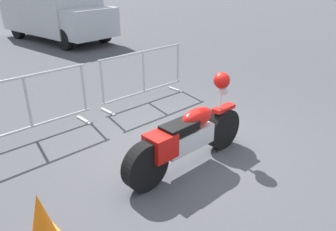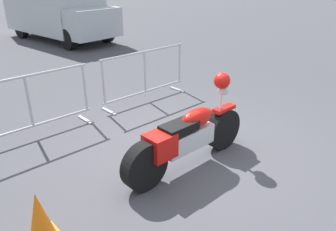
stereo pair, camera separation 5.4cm
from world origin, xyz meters
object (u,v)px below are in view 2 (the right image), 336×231
motorcycle (188,136)px  crowd_barrier_near (30,106)px  crowd_barrier_far (145,75)px  traffic_cone (40,218)px  delivery_van (57,7)px

motorcycle → crowd_barrier_near: motorcycle is taller
crowd_barrier_far → traffic_cone: (-3.33, -2.31, -0.26)m
crowd_barrier_near → traffic_cone: 2.50m
crowd_barrier_far → crowd_barrier_near: bearing=180.0°
delivery_van → motorcycle: bearing=-22.8°
crowd_barrier_near → traffic_cone: (-0.91, -2.31, -0.26)m
motorcycle → traffic_cone: (-2.12, 0.05, -0.18)m
motorcycle → traffic_cone: bearing=179.4°
crowd_barrier_near → delivery_van: bearing=60.3°
crowd_barrier_near → crowd_barrier_far: size_ratio=1.00×
crowd_barrier_far → delivery_van: size_ratio=0.41×
crowd_barrier_far → traffic_cone: 4.06m
crowd_barrier_near → traffic_cone: crowd_barrier_near is taller
motorcycle → crowd_barrier_far: motorcycle is taller
motorcycle → crowd_barrier_far: bearing=63.7°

